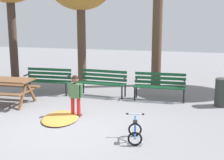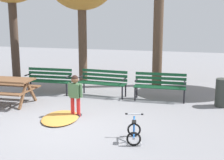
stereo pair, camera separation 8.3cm
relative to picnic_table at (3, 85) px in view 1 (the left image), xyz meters
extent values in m
plane|color=gray|center=(2.64, -1.47, -0.59)|extent=(36.00, 36.00, 0.00)
cube|color=brown|center=(0.00, 0.00, 0.15)|extent=(1.84, 0.86, 0.05)
cube|color=brown|center=(-0.03, 0.55, -0.14)|extent=(1.81, 0.34, 0.04)
cube|color=brown|center=(0.79, -0.21, -0.24)|extent=(0.09, 0.57, 0.76)
cube|color=brown|center=(0.76, 0.29, -0.24)|extent=(0.09, 0.57, 0.76)
cube|color=brown|center=(0.78, 0.04, -0.17)|extent=(0.14, 1.10, 0.04)
cube|color=#144728|center=(0.67, 1.67, -0.15)|extent=(1.60, 0.15, 0.03)
cube|color=#144728|center=(0.67, 1.55, -0.15)|extent=(1.60, 0.15, 0.03)
cube|color=#144728|center=(0.68, 1.43, -0.15)|extent=(1.60, 0.15, 0.03)
cube|color=#144728|center=(0.68, 1.31, -0.15)|extent=(1.60, 0.15, 0.03)
cube|color=#144728|center=(0.66, 1.71, -0.05)|extent=(1.60, 0.13, 0.09)
cube|color=#144728|center=(0.66, 1.71, 0.08)|extent=(1.60, 0.13, 0.09)
cube|color=#144728|center=(0.66, 1.71, 0.21)|extent=(1.60, 0.13, 0.09)
cylinder|color=black|center=(1.43, 1.37, -0.37)|extent=(0.05, 0.05, 0.44)
cylinder|color=black|center=(1.41, 1.73, -0.37)|extent=(0.05, 0.05, 0.44)
cube|color=black|center=(1.42, 1.55, 0.03)|extent=(0.06, 0.40, 0.03)
cylinder|color=black|center=(-0.07, 1.29, -0.37)|extent=(0.05, 0.05, 0.44)
cylinder|color=black|center=(-0.08, 1.65, -0.37)|extent=(0.05, 0.05, 0.44)
cube|color=black|center=(-0.07, 1.47, 0.03)|extent=(0.06, 0.40, 0.03)
cube|color=#144728|center=(2.59, 1.85, -0.15)|extent=(1.60, 0.16, 0.03)
cube|color=#144728|center=(2.58, 1.73, -0.15)|extent=(1.60, 0.16, 0.03)
cube|color=#144728|center=(2.57, 1.61, -0.15)|extent=(1.60, 0.16, 0.03)
cube|color=#144728|center=(2.57, 1.49, -0.15)|extent=(1.60, 0.16, 0.03)
cube|color=#144728|center=(2.59, 1.89, -0.05)|extent=(1.60, 0.13, 0.09)
cube|color=#144728|center=(2.59, 1.89, 0.08)|extent=(1.60, 0.13, 0.09)
cube|color=#144728|center=(2.59, 1.89, 0.21)|extent=(1.60, 0.13, 0.09)
cylinder|color=black|center=(3.32, 1.47, -0.37)|extent=(0.05, 0.05, 0.44)
cylinder|color=black|center=(3.34, 1.83, -0.37)|extent=(0.05, 0.05, 0.44)
cube|color=black|center=(3.33, 1.65, 0.03)|extent=(0.06, 0.40, 0.03)
cylinder|color=black|center=(1.82, 1.55, -0.37)|extent=(0.05, 0.05, 0.44)
cylinder|color=black|center=(1.84, 1.91, -0.37)|extent=(0.05, 0.05, 0.44)
cube|color=black|center=(1.83, 1.73, 0.03)|extent=(0.06, 0.40, 0.03)
cube|color=#144728|center=(4.47, 1.83, -0.15)|extent=(1.60, 0.15, 0.03)
cube|color=#144728|center=(4.47, 1.71, -0.15)|extent=(1.60, 0.15, 0.03)
cube|color=#144728|center=(4.48, 1.59, -0.15)|extent=(1.60, 0.15, 0.03)
cube|color=#144728|center=(4.48, 1.47, -0.15)|extent=(1.60, 0.15, 0.03)
cube|color=#144728|center=(4.46, 1.87, -0.05)|extent=(1.60, 0.12, 0.09)
cube|color=#144728|center=(4.46, 1.87, 0.08)|extent=(1.60, 0.12, 0.09)
cube|color=#144728|center=(4.46, 1.87, 0.21)|extent=(1.60, 0.12, 0.09)
cylinder|color=black|center=(5.23, 1.52, -0.37)|extent=(0.05, 0.05, 0.44)
cylinder|color=black|center=(5.21, 1.88, -0.37)|extent=(0.05, 0.05, 0.44)
cube|color=black|center=(5.22, 1.70, 0.03)|extent=(0.06, 0.40, 0.03)
cylinder|color=black|center=(3.73, 1.45, -0.37)|extent=(0.05, 0.05, 0.44)
cylinder|color=black|center=(3.72, 1.81, -0.37)|extent=(0.05, 0.05, 0.44)
cube|color=black|center=(3.73, 1.63, 0.03)|extent=(0.06, 0.40, 0.03)
cylinder|color=red|center=(2.65, -0.53, -0.34)|extent=(0.10, 0.10, 0.50)
cube|color=black|center=(2.65, -0.53, -0.56)|extent=(0.11, 0.17, 0.06)
cylinder|color=red|center=(2.48, -0.51, -0.34)|extent=(0.10, 0.10, 0.50)
cube|color=black|center=(2.48, -0.51, -0.56)|extent=(0.11, 0.17, 0.06)
cube|color=#477047|center=(2.56, -0.52, 0.10)|extent=(0.28, 0.18, 0.37)
sphere|color=brown|center=(2.56, -0.52, 0.39)|extent=(0.19, 0.19, 0.19)
sphere|color=black|center=(2.56, -0.52, 0.42)|extent=(0.18, 0.18, 0.18)
cylinder|color=#477047|center=(2.74, -0.54, 0.11)|extent=(0.07, 0.07, 0.35)
cylinder|color=#477047|center=(2.39, -0.51, 0.11)|extent=(0.07, 0.07, 0.35)
torus|color=black|center=(4.34, -1.46, -0.44)|extent=(0.30, 0.10, 0.30)
cylinder|color=silver|center=(4.34, -1.46, -0.44)|extent=(0.06, 0.05, 0.04)
torus|color=black|center=(4.45, -1.97, -0.44)|extent=(0.30, 0.10, 0.30)
cylinder|color=silver|center=(4.45, -1.97, -0.44)|extent=(0.06, 0.05, 0.04)
torus|color=white|center=(4.34, -2.00, -0.54)|extent=(0.11, 0.05, 0.11)
torus|color=white|center=(4.56, -1.95, -0.54)|extent=(0.11, 0.05, 0.11)
cylinder|color=blue|center=(4.38, -1.64, -0.27)|extent=(0.10, 0.31, 0.32)
cylinder|color=blue|center=(4.41, -1.80, -0.29)|extent=(0.05, 0.08, 0.27)
cylinder|color=blue|center=(4.43, -1.88, -0.43)|extent=(0.07, 0.20, 0.05)
cylinder|color=silver|center=(4.35, -1.48, -0.28)|extent=(0.05, 0.08, 0.32)
cylinder|color=blue|center=(4.38, -1.66, -0.17)|extent=(0.10, 0.32, 0.05)
cube|color=black|center=(4.42, -1.82, -0.14)|extent=(0.12, 0.18, 0.04)
cylinder|color=silver|center=(4.35, -1.50, -0.07)|extent=(0.34, 0.09, 0.02)
cylinder|color=black|center=(4.19, -1.54, -0.07)|extent=(0.06, 0.05, 0.04)
cylinder|color=black|center=(4.52, -1.47, -0.07)|extent=(0.06, 0.05, 0.04)
ellipsoid|color=#C68438|center=(2.28, -0.87, -0.56)|extent=(1.15, 1.46, 0.07)
cylinder|color=#2D332D|center=(6.33, 1.54, -0.18)|extent=(0.44, 0.44, 0.82)
cylinder|color=#423328|center=(-2.09, 3.80, 1.09)|extent=(0.35, 0.35, 3.37)
cylinder|color=brown|center=(1.06, 3.80, 0.93)|extent=(0.34, 0.34, 3.05)
cylinder|color=brown|center=(4.06, 3.88, 1.63)|extent=(0.37, 0.37, 4.44)
camera|label=1|loc=(5.58, -7.64, 1.93)|focal=48.74mm
camera|label=2|loc=(5.66, -7.62, 1.93)|focal=48.74mm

